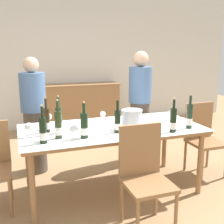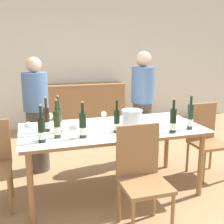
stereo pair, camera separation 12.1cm
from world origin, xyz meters
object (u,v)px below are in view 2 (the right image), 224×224
object	(u,v)px
chair_right_end	(205,135)
wine_bottle_7	(57,125)
sideboard_cabinet	(86,106)
wine_bottle_0	(42,130)
wine_bottle_4	(190,117)
wine_bottle_5	(59,120)
wine_glass_3	(28,126)
chair_near_front	(141,171)
person_guest_left	(142,108)
ice_bucket	(132,119)
wine_glass_0	(173,114)
wine_bottle_1	(83,126)
wine_bottle_2	(47,120)
wine_bottle_3	(117,122)
wine_glass_2	(104,114)
wine_glass_4	(46,120)
wine_bottle_6	(173,121)
wine_glass_5	(49,116)
person_host	(37,116)
dining_table	(112,133)
wine_glass_1	(72,129)

from	to	relation	value
chair_right_end	wine_bottle_7	bearing A→B (deg)	-171.65
sideboard_cabinet	wine_bottle_0	xyz separation A→B (m)	(-1.08, -3.08, 0.43)
wine_bottle_4	wine_bottle_5	xyz separation A→B (m)	(-1.40, 0.29, 0.00)
wine_bottle_0	wine_glass_3	distance (m)	0.26
chair_right_end	chair_near_front	bearing A→B (deg)	-147.09
wine_bottle_4	person_guest_left	xyz separation A→B (m)	(-0.11, 1.07, -0.10)
ice_bucket	wine_glass_0	world-z (taller)	ice_bucket
wine_bottle_4	wine_bottle_1	bearing A→B (deg)	177.61
wine_glass_0	wine_bottle_2	bearing A→B (deg)	179.40
wine_bottle_3	wine_glass_2	xyz separation A→B (m)	(-0.01, 0.50, -0.03)
sideboard_cabinet	wine_bottle_4	world-z (taller)	wine_bottle_4
wine_bottle_7	wine_glass_4	size ratio (longest dim) A/B	2.84
wine_bottle_3	wine_bottle_6	distance (m)	0.59
wine_glass_5	chair_right_end	bearing A→B (deg)	-8.06
wine_glass_2	ice_bucket	bearing A→B (deg)	-61.99
wine_bottle_4	wine_glass_3	distance (m)	1.73
wine_glass_0	chair_near_front	world-z (taller)	chair_near_front
wine_bottle_0	wine_glass_4	size ratio (longest dim) A/B	2.67
sideboard_cabinet	wine_glass_2	distance (m)	2.54
person_host	ice_bucket	bearing A→B (deg)	-44.11
wine_glass_5	wine_bottle_5	bearing A→B (deg)	-80.63
wine_glass_2	person_host	bearing A→B (deg)	144.28
dining_table	wine_bottle_7	bearing A→B (deg)	-162.80
dining_table	wine_bottle_1	size ratio (longest dim) A/B	5.49
wine_glass_1	wine_bottle_2	bearing A→B (deg)	122.77
wine_bottle_5	chair_right_end	world-z (taller)	wine_bottle_5
person_host	wine_bottle_3	bearing A→B (deg)	-53.42
wine_glass_1	wine_bottle_7	bearing A→B (deg)	148.31
wine_glass_1	wine_glass_5	size ratio (longest dim) A/B	1.08
person_guest_left	wine_bottle_3	bearing A→B (deg)	-126.40
chair_right_end	wine_bottle_1	bearing A→B (deg)	-168.16
wine_glass_2	person_host	size ratio (longest dim) A/B	0.08
wine_bottle_2	wine_glass_3	world-z (taller)	wine_bottle_2
ice_bucket	wine_bottle_0	world-z (taller)	wine_bottle_0
wine_bottle_7	wine_glass_0	bearing A→B (deg)	9.65
wine_glass_2	wine_glass_3	distance (m)	0.96
wine_bottle_5	person_host	distance (m)	0.91
wine_glass_5	chair_right_end	distance (m)	2.03
wine_bottle_4	wine_glass_1	distance (m)	1.30
wine_bottle_3	wine_glass_0	world-z (taller)	wine_bottle_3
wine_glass_3	person_guest_left	size ratio (longest dim) A/B	0.09
wine_bottle_1	wine_bottle_7	distance (m)	0.26
wine_bottle_0	person_guest_left	world-z (taller)	person_guest_left
wine_bottle_6	wine_glass_4	size ratio (longest dim) A/B	2.67
wine_bottle_4	wine_glass_1	bearing A→B (deg)	178.44
ice_bucket	wine_glass_3	world-z (taller)	ice_bucket
wine_bottle_0	wine_bottle_4	bearing A→B (deg)	-0.91
wine_bottle_5	wine_bottle_6	bearing A→B (deg)	-17.23
wine_bottle_2	wine_bottle_4	size ratio (longest dim) A/B	0.98
wine_bottle_5	wine_bottle_7	bearing A→B (deg)	-101.06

